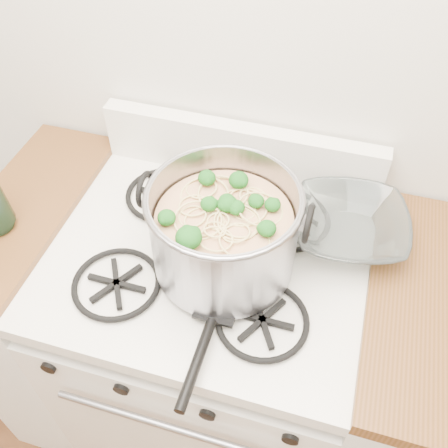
% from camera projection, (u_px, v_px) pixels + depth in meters
% --- Properties ---
extents(gas_range, '(0.76, 0.66, 0.92)m').
position_uv_depth(gas_range, '(211.00, 348.00, 1.55)').
color(gas_range, white).
rests_on(gas_range, ground).
extents(counter_left, '(0.25, 0.65, 0.92)m').
position_uv_depth(counter_left, '(64.00, 304.00, 1.63)').
color(counter_left, silver).
rests_on(counter_left, ground).
extents(stock_pot, '(0.36, 0.33, 0.22)m').
position_uv_depth(stock_pot, '(224.00, 232.00, 1.09)').
color(stock_pot, '#94949C').
rests_on(stock_pot, gas_range).
extents(spatula, '(0.29, 0.31, 0.02)m').
position_uv_depth(spatula, '(219.00, 299.00, 1.08)').
color(spatula, black).
rests_on(spatula, gas_range).
extents(glass_bowl, '(0.13, 0.13, 0.03)m').
position_uv_depth(glass_bowl, '(348.00, 231.00, 1.20)').
color(glass_bowl, white).
rests_on(glass_bowl, gas_range).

